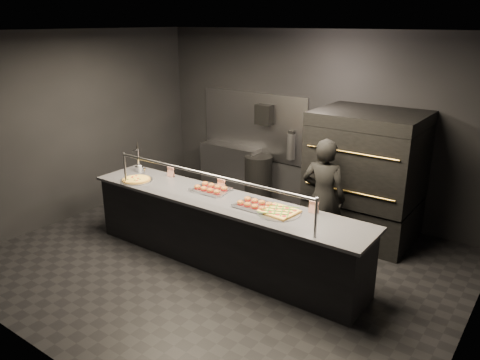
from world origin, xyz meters
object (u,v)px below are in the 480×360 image
at_px(slider_tray_b, 255,205).
at_px(round_pizza, 136,180).
at_px(fire_extinguisher, 291,146).
at_px(service_counter, 222,231).
at_px(pizza_oven, 366,175).
at_px(worker, 323,198).
at_px(square_pizza, 279,212).
at_px(trash_bin, 258,178).
at_px(beer_tap, 139,162).
at_px(towel_dispenser, 264,115).
at_px(prep_shelf, 231,168).
at_px(slider_tray_a, 211,189).

bearing_deg(slider_tray_b, round_pizza, -174.86).
xyz_separation_m(fire_extinguisher, round_pizza, (-1.10, -2.55, -0.12)).
height_order(service_counter, fire_extinguisher, service_counter).
xyz_separation_m(pizza_oven, worker, (-0.25, -0.87, -0.14)).
height_order(pizza_oven, fire_extinguisher, pizza_oven).
height_order(square_pizza, trash_bin, square_pizza).
xyz_separation_m(service_counter, square_pizza, (0.85, 0.03, 0.47)).
bearing_deg(beer_tap, fire_extinguisher, 57.11).
height_order(slider_tray_b, trash_bin, slider_tray_b).
distance_m(service_counter, square_pizza, 0.97).
bearing_deg(pizza_oven, towel_dispenser, 166.86).
xyz_separation_m(pizza_oven, round_pizza, (-2.65, -2.05, -0.03)).
xyz_separation_m(prep_shelf, fire_extinguisher, (1.25, 0.08, 0.61)).
relative_size(prep_shelf, slider_tray_a, 2.23).
bearing_deg(beer_tap, worker, 16.85).
relative_size(pizza_oven, worker, 1.15).
height_order(pizza_oven, trash_bin, pizza_oven).
distance_m(prep_shelf, towel_dispenser, 1.31).
height_order(towel_dispenser, fire_extinguisher, towel_dispenser).
relative_size(pizza_oven, towel_dispenser, 5.46).
xyz_separation_m(towel_dispenser, fire_extinguisher, (0.55, 0.01, -0.49)).
height_order(service_counter, slider_tray_b, service_counter).
xyz_separation_m(beer_tap, trash_bin, (0.87, 2.02, -0.64)).
bearing_deg(slider_tray_b, slider_tray_a, 171.22).
xyz_separation_m(pizza_oven, slider_tray_a, (-1.51, -1.75, -0.02)).
bearing_deg(beer_tap, slider_tray_b, -4.36).
relative_size(fire_extinguisher, trash_bin, 0.61).
relative_size(service_counter, prep_shelf, 3.42).
xyz_separation_m(fire_extinguisher, beer_tap, (-1.42, -2.20, -0.00)).
bearing_deg(prep_shelf, fire_extinguisher, 3.66).
bearing_deg(round_pizza, prep_shelf, 93.48).
distance_m(towel_dispenser, slider_tray_a, 2.39).
bearing_deg(towel_dispenser, fire_extinguisher, 1.04).
xyz_separation_m(slider_tray_a, square_pizza, (1.16, -0.12, -0.01)).
xyz_separation_m(towel_dispenser, worker, (1.85, -1.37, -0.72)).
distance_m(prep_shelf, worker, 2.89).
bearing_deg(slider_tray_b, fire_extinguisher, 109.69).
bearing_deg(trash_bin, slider_tray_a, -74.01).
distance_m(towel_dispenser, worker, 2.41).
height_order(beer_tap, slider_tray_a, beer_tap).
bearing_deg(worker, beer_tap, 8.11).
relative_size(service_counter, worker, 2.47).
relative_size(towel_dispenser, fire_extinguisher, 0.69).
bearing_deg(prep_shelf, worker, -26.88).
xyz_separation_m(pizza_oven, prep_shelf, (-2.80, 0.42, -0.52)).
xyz_separation_m(slider_tray_b, worker, (0.45, 1.00, -0.12)).
relative_size(fire_extinguisher, slider_tray_b, 1.06).
xyz_separation_m(service_counter, trash_bin, (-0.90, 2.22, -0.05)).
height_order(pizza_oven, square_pizza, pizza_oven).
relative_size(service_counter, round_pizza, 8.82).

